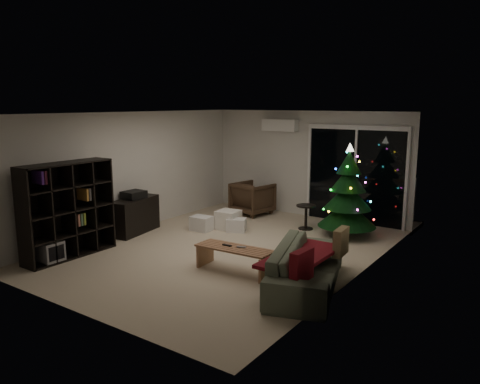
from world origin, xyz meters
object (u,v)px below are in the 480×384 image
Objects in this scene: christmas_tree at (348,190)px; sofa at (307,267)px; media_cabinet at (135,216)px; coffee_table at (235,259)px; armchair at (253,198)px; bookshelf at (61,209)px.

sofa is at bearing -79.05° from christmas_tree.
coffee_table is (3.05, -0.68, -0.16)m from media_cabinet.
christmas_tree reaches higher than coffee_table.
coffee_table is (-1.25, -0.06, -0.12)m from sofa.
armchair is 4.69m from sofa.
bookshelf is 3.28m from coffee_table.
christmas_tree reaches higher than bookshelf.
armchair reaches higher than media_cabinet.
bookshelf is at bearing -100.20° from media_cabinet.
armchair reaches higher than coffee_table.
bookshelf is 1.32× the size of coffee_table.
coffee_table is at bearing 129.05° from armchair.
bookshelf is 1.78m from media_cabinet.
coffee_table is at bearing 26.96° from bookshelf.
media_cabinet is at bearing 98.18° from bookshelf.
bookshelf reaches higher than coffee_table.
bookshelf is 1.95× the size of armchair.
media_cabinet is 3.02m from armchair.
coffee_table is at bearing -22.81° from media_cabinet.
coffee_table is at bearing 75.01° from sofa.
sofa is (4.30, 1.10, -0.52)m from bookshelf.
sofa is 1.72× the size of coffee_table.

